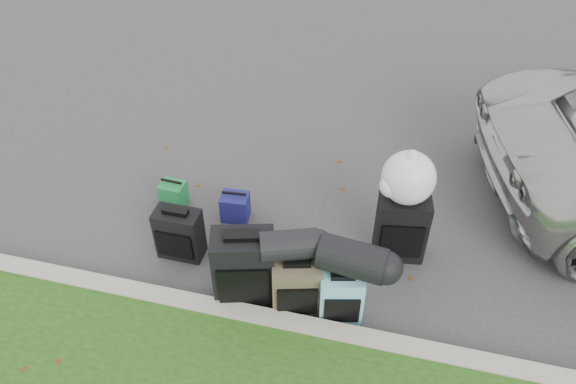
% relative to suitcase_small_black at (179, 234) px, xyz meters
% --- Properties ---
extents(ground, '(120.00, 120.00, 0.00)m').
position_rel_suitcase_small_black_xyz_m(ground, '(1.06, 0.35, -0.28)').
color(ground, '#383535').
rests_on(ground, ground).
extents(curb, '(120.00, 0.18, 0.15)m').
position_rel_suitcase_small_black_xyz_m(curb, '(1.06, -0.65, -0.20)').
color(curb, '#9E937F').
rests_on(curb, ground).
extents(suitcase_small_black, '(0.44, 0.25, 0.55)m').
position_rel_suitcase_small_black_xyz_m(suitcase_small_black, '(0.00, 0.00, 0.00)').
color(suitcase_small_black, black).
rests_on(suitcase_small_black, ground).
extents(suitcase_large_black_left, '(0.61, 0.46, 0.78)m').
position_rel_suitcase_small_black_xyz_m(suitcase_large_black_left, '(0.78, -0.37, 0.12)').
color(suitcase_large_black_left, black).
rests_on(suitcase_large_black_left, ground).
extents(suitcase_olive, '(0.48, 0.37, 0.59)m').
position_rel_suitcase_small_black_xyz_m(suitcase_olive, '(1.27, -0.37, 0.02)').
color(suitcase_olive, '#3F3827').
rests_on(suitcase_olive, ground).
extents(suitcase_teal, '(0.42, 0.31, 0.54)m').
position_rel_suitcase_small_black_xyz_m(suitcase_teal, '(1.67, -0.38, -0.01)').
color(suitcase_teal, '#5E9FAB').
rests_on(suitcase_teal, ground).
extents(suitcase_large_black_right, '(0.53, 0.37, 0.73)m').
position_rel_suitcase_small_black_xyz_m(suitcase_large_black_right, '(2.10, 0.52, 0.09)').
color(suitcase_large_black_right, black).
rests_on(suitcase_large_black_right, ground).
extents(tote_green, '(0.27, 0.22, 0.30)m').
position_rel_suitcase_small_black_xyz_m(tote_green, '(-0.35, 0.66, -0.13)').
color(tote_green, '#1C7E38').
rests_on(tote_green, ground).
extents(tote_navy, '(0.30, 0.25, 0.31)m').
position_rel_suitcase_small_black_xyz_m(tote_navy, '(0.36, 0.62, -0.12)').
color(tote_navy, navy).
rests_on(tote_navy, ground).
extents(duffel_left, '(0.56, 0.42, 0.27)m').
position_rel_suitcase_small_black_xyz_m(duffel_left, '(1.18, -0.30, 0.45)').
color(duffel_left, black).
rests_on(duffel_left, suitcase_olive).
extents(duffel_right, '(0.60, 0.38, 0.32)m').
position_rel_suitcase_small_black_xyz_m(duffel_right, '(1.72, -0.30, 0.42)').
color(duffel_right, black).
rests_on(duffel_right, suitcase_teal).
extents(trash_bag, '(0.50, 0.50, 0.50)m').
position_rel_suitcase_small_black_xyz_m(trash_bag, '(2.08, 0.53, 0.70)').
color(trash_bag, white).
rests_on(trash_bag, suitcase_large_black_right).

